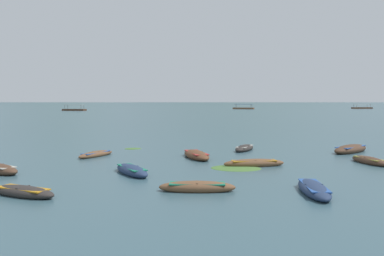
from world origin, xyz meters
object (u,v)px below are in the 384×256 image
at_px(rowboat_11, 197,187).
at_px(rowboat_4, 314,189).
at_px(rowboat_5, 369,161).
at_px(rowboat_8, 23,192).
at_px(ferry_1, 362,108).
at_px(rowboat_1, 132,170).
at_px(rowboat_2, 351,149).
at_px(rowboat_0, 196,155).
at_px(rowboat_3, 244,148).
at_px(rowboat_9, 254,163).
at_px(rowboat_6, 96,154).
at_px(ferry_0, 74,110).
at_px(ferry_2, 244,108).

bearing_deg(rowboat_11, rowboat_4, 0.95).
relative_size(rowboat_5, rowboat_8, 0.97).
bearing_deg(rowboat_5, ferry_1, 72.49).
bearing_deg(rowboat_4, rowboat_1, 157.10).
relative_size(rowboat_1, rowboat_2, 0.85).
xyz_separation_m(rowboat_0, ferry_1, (68.52, 180.28, 0.25)).
xyz_separation_m(rowboat_2, rowboat_3, (-8.18, 0.35, -0.05)).
xyz_separation_m(rowboat_5, rowboat_9, (-7.37, -1.74, 0.00)).
relative_size(rowboat_4, rowboat_5, 1.15).
xyz_separation_m(rowboat_6, rowboat_8, (0.88, -11.89, 0.01)).
xyz_separation_m(rowboat_0, rowboat_9, (3.80, -3.23, -0.02)).
bearing_deg(rowboat_9, rowboat_11, -112.45).
bearing_deg(ferry_1, rowboat_1, -110.96).
bearing_deg(rowboat_6, rowboat_3, 22.71).
height_order(rowboat_3, rowboat_8, rowboat_3).
height_order(rowboat_11, ferry_1, ferry_1).
distance_m(rowboat_6, ferry_0, 137.37).
bearing_deg(rowboat_6, rowboat_8, -85.79).
height_order(rowboat_8, rowboat_9, rowboat_9).
distance_m(rowboat_3, rowboat_8, 19.14).
bearing_deg(ferry_1, ferry_2, -166.33).
distance_m(rowboat_5, rowboat_9, 7.57).
bearing_deg(rowboat_11, rowboat_5, 40.59).
bearing_deg(rowboat_4, rowboat_8, -172.61).
bearing_deg(rowboat_3, rowboat_6, -157.29).
height_order(rowboat_2, ferry_0, ferry_0).
xyz_separation_m(rowboat_0, rowboat_2, (11.69, 4.23, 0.03)).
relative_size(rowboat_2, ferry_0, 0.46).
distance_m(rowboat_5, rowboat_6, 18.48).
xyz_separation_m(rowboat_3, rowboat_5, (7.66, -6.06, -0.00)).
distance_m(rowboat_9, rowboat_11, 7.66).
bearing_deg(rowboat_6, ferry_0, 112.23).
height_order(rowboat_2, ferry_1, ferry_1).
xyz_separation_m(rowboat_4, rowboat_9, (-2.14, 6.99, 0.00)).
distance_m(rowboat_2, rowboat_5, 5.73).
bearing_deg(ferry_0, rowboat_6, -67.77).
xyz_separation_m(rowboat_1, rowboat_2, (14.71, 10.66, 0.04)).
distance_m(rowboat_8, rowboat_11, 7.40).
relative_size(rowboat_2, rowboat_9, 1.11).
bearing_deg(ferry_2, rowboat_6, -95.64).
height_order(rowboat_0, rowboat_9, rowboat_0).
bearing_deg(ferry_2, rowboat_1, -94.04).
height_order(rowboat_3, rowboat_9, rowboat_9).
bearing_deg(rowboat_11, ferry_2, 87.32).
distance_m(rowboat_6, ferry_2, 166.57).
relative_size(rowboat_1, ferry_1, 0.37).
distance_m(rowboat_4, rowboat_11, 5.07).
distance_m(rowboat_1, ferry_0, 145.00).
height_order(rowboat_2, rowboat_8, rowboat_2).
distance_m(rowboat_11, ferry_0, 150.09).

